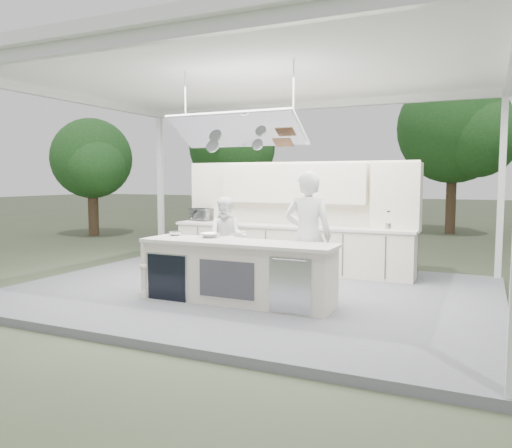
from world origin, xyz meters
The scene contains 12 objects.
ground centered at (0.00, 0.00, 0.00)m, with size 90.00×90.00×0.00m, color #414C34.
stage_deck centered at (0.00, 0.00, 0.06)m, with size 8.00×6.00×0.12m, color slate.
tent centered at (0.00, -0.01, 3.71)m, with size 8.20×6.20×3.86m.
demo_island centered at (0.18, -0.91, 0.60)m, with size 3.10×0.79×0.95m.
back_counter centered at (0.00, 1.90, 0.60)m, with size 5.08×0.72×0.95m.
back_wall_unit centered at (0.44, 2.11, 1.57)m, with size 5.05×0.48×2.25m.
tree_cluster centered at (-0.16, 9.77, 3.29)m, with size 19.55×9.40×5.85m.
head_chef centered at (1.14, -0.33, 1.13)m, with size 0.74×0.48×2.03m, color white.
sous_chef centered at (-0.85, 0.75, 0.90)m, with size 0.76×0.59×1.55m, color white.
toaster_oven centered at (-2.20, 2.08, 1.21)m, with size 0.51×0.34×0.28m, color silver.
bowl_large centered at (-0.41, -0.66, 1.11)m, with size 0.30×0.30×0.07m, color silver.
bowl_small centered at (-1.08, -0.68, 1.10)m, with size 0.21×0.21×0.07m, color #B5B7BD.
Camera 1 is at (3.61, -7.65, 2.02)m, focal length 35.00 mm.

